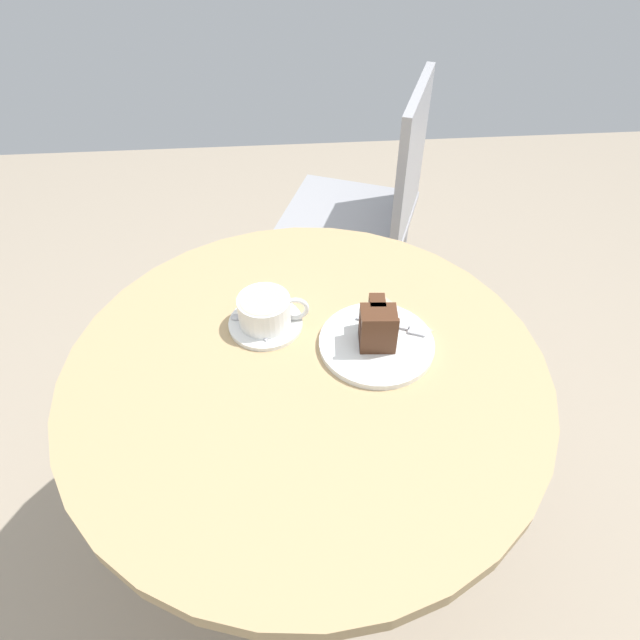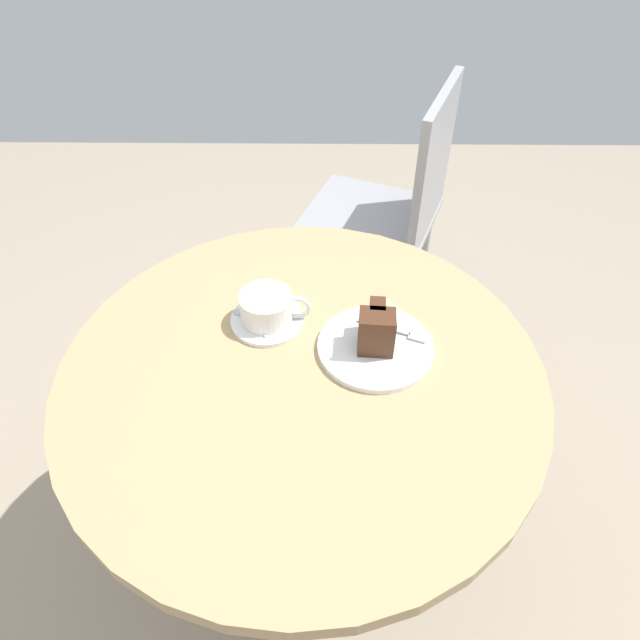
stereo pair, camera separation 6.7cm
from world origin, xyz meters
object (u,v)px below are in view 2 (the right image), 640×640
at_px(cake_plate, 375,347).
at_px(fork, 400,332).
at_px(saucer, 267,320).
at_px(teaspoon, 247,319).
at_px(napkin, 380,334).
at_px(cafe_chair, 396,205).
at_px(cake_slice, 376,330).
at_px(coffee_cup, 267,307).

bearing_deg(cake_plate, fork, 33.40).
bearing_deg(saucer, teaspoon, -172.63).
xyz_separation_m(saucer, napkin, (0.22, -0.03, -0.00)).
bearing_deg(cafe_chair, teaspoon, -7.57).
relative_size(cake_plate, cake_slice, 2.48).
relative_size(cake_slice, fork, 0.66).
height_order(coffee_cup, fork, coffee_cup).
height_order(cake_plate, cafe_chair, cafe_chair).
bearing_deg(coffee_cup, cake_plate, -19.75).
distance_m(cake_plate, napkin, 0.04).
bearing_deg(cafe_chair, coffee_cup, -4.93).
relative_size(saucer, napkin, 0.71).
distance_m(coffee_cup, teaspoon, 0.05).
bearing_deg(teaspoon, saucer, -123.68).
height_order(saucer, cafe_chair, cafe_chair).
bearing_deg(saucer, cake_plate, -19.31).
bearing_deg(cake_plate, saucer, 160.69).
bearing_deg(teaspoon, napkin, -137.23).
xyz_separation_m(cake_slice, cafe_chair, (0.12, 0.72, -0.20)).
relative_size(coffee_cup, cake_slice, 1.57).
bearing_deg(cake_plate, cake_slice, 127.12).
bearing_deg(cake_slice, saucer, 160.87).
relative_size(saucer, cafe_chair, 0.16).
height_order(coffee_cup, teaspoon, coffee_cup).
height_order(cake_plate, fork, fork).
xyz_separation_m(saucer, cafe_chair, (0.32, 0.65, -0.15)).
height_order(coffee_cup, napkin, coffee_cup).
bearing_deg(napkin, fork, -11.77).
bearing_deg(cake_plate, teaspoon, 164.72).
relative_size(cake_plate, fork, 1.64).
height_order(cake_slice, cafe_chair, cafe_chair).
distance_m(coffee_cup, fork, 0.26).
bearing_deg(teaspoon, coffee_cup, -122.63).
bearing_deg(cafe_chair, napkin, 12.63).
bearing_deg(cake_plate, coffee_cup, 160.25).
bearing_deg(cake_slice, napkin, 71.17).
distance_m(napkin, cafe_chair, 0.71).
bearing_deg(napkin, teaspoon, 173.82).
distance_m(cake_slice, cafe_chair, 0.76).
relative_size(saucer, fork, 1.09).
xyz_separation_m(coffee_cup, fork, (0.25, -0.04, -0.02)).
height_order(coffee_cup, cake_plate, coffee_cup).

